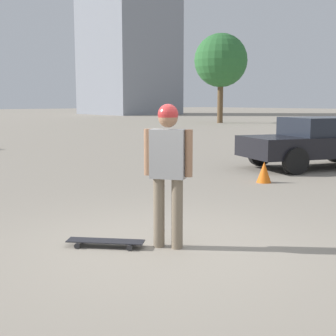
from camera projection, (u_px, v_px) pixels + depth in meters
The scene contains 7 objects.
ground_plane at pixel (168, 247), 5.91m from camera, with size 220.00×220.00×0.00m, color gray.
person at pixel (168, 162), 5.75m from camera, with size 0.41×0.53×1.80m.
skateboard at pixel (106, 242), 5.91m from camera, with size 0.82×0.87×0.08m.
car_parked_near at pixel (319, 141), 12.95m from camera, with size 4.59×3.17×1.40m.
building_block_distant at pixel (128, 22), 66.99m from camera, with size 10.60×12.11×26.15m.
tree_distant at pixel (221, 61), 39.73m from camera, with size 4.52×4.52×7.57m.
traffic_cone at pixel (264, 172), 10.60m from camera, with size 0.33×0.33×0.48m.
Camera 1 is at (-3.71, -4.34, 1.82)m, focal length 50.00 mm.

